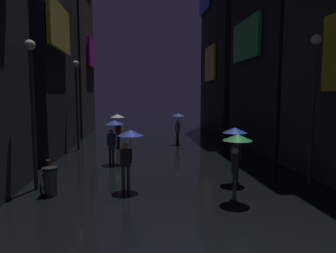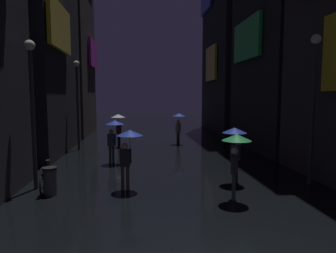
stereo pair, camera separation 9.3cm
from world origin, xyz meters
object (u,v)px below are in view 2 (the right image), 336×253
at_px(pedestrian_foreground_left_blue, 128,143).
at_px(streetlamp_right_near, 314,92).
at_px(pedestrian_near_crossing_blue, 114,129).
at_px(pedestrian_midstreet_centre_blue, 179,120).
at_px(streetlamp_left_near, 32,97).
at_px(streetlamp_left_far, 77,94).
at_px(trash_bin, 50,181).
at_px(pedestrian_foreground_right_green, 236,148).
at_px(bicycle_parked_at_storefront, 45,179).
at_px(pedestrian_far_right_clear, 118,121).
at_px(pedestrian_midstreet_left_blue, 235,139).

xyz_separation_m(pedestrian_foreground_left_blue, streetlamp_right_near, (6.71, 0.04, 1.76)).
xyz_separation_m(pedestrian_near_crossing_blue, pedestrian_foreground_left_blue, (0.83, -4.28, 0.00)).
distance_m(pedestrian_midstreet_centre_blue, streetlamp_left_near, 11.41).
bearing_deg(streetlamp_left_far, pedestrian_near_crossing_blue, -58.80).
height_order(streetlamp_right_near, trash_bin, streetlamp_right_near).
distance_m(streetlamp_left_far, trash_bin, 9.11).
bearing_deg(pedestrian_foreground_right_green, trash_bin, 168.70).
bearing_deg(streetlamp_left_near, streetlamp_right_near, -2.41).
distance_m(streetlamp_right_near, streetlamp_left_far, 13.00).
bearing_deg(bicycle_parked_at_storefront, streetlamp_left_near, 152.01).
xyz_separation_m(pedestrian_midstreet_centre_blue, pedestrian_far_right_clear, (-4.02, -0.60, 0.00)).
xyz_separation_m(bicycle_parked_at_storefront, streetlamp_left_near, (-0.40, 0.21, 2.88)).
distance_m(pedestrian_far_right_clear, bicycle_parked_at_storefront, 9.23).
bearing_deg(pedestrian_near_crossing_blue, pedestrian_far_right_clear, 90.99).
bearing_deg(pedestrian_midstreet_centre_blue, pedestrian_near_crossing_blue, -125.65).
distance_m(pedestrian_far_right_clear, streetlamp_left_far, 3.04).
bearing_deg(pedestrian_near_crossing_blue, streetlamp_right_near, -29.39).
relative_size(pedestrian_midstreet_left_blue, streetlamp_right_near, 0.39).
xyz_separation_m(bicycle_parked_at_storefront, streetlamp_right_near, (9.60, -0.21, 3.04)).
distance_m(pedestrian_far_right_clear, pedestrian_foreground_right_green, 11.44).
relative_size(pedestrian_midstreet_centre_blue, streetlamp_left_near, 0.41).
relative_size(pedestrian_midstreet_centre_blue, trash_bin, 2.28).
xyz_separation_m(pedestrian_far_right_clear, streetlamp_left_near, (-2.37, -8.71, 1.59)).
height_order(pedestrian_foreground_left_blue, bicycle_parked_at_storefront, pedestrian_foreground_left_blue).
height_order(pedestrian_far_right_clear, streetlamp_left_near, streetlamp_left_near).
xyz_separation_m(pedestrian_midstreet_left_blue, streetlamp_right_near, (2.77, -0.40, 1.76)).
bearing_deg(pedestrian_midstreet_left_blue, pedestrian_foreground_right_green, -107.46).
height_order(pedestrian_near_crossing_blue, trash_bin, pedestrian_near_crossing_blue).
relative_size(pedestrian_far_right_clear, bicycle_parked_at_storefront, 1.17).
distance_m(pedestrian_midstreet_left_blue, streetlamp_right_near, 3.31).
height_order(pedestrian_near_crossing_blue, bicycle_parked_at_storefront, pedestrian_near_crossing_blue).
bearing_deg(pedestrian_near_crossing_blue, streetlamp_left_far, 121.20).
xyz_separation_m(pedestrian_foreground_right_green, streetlamp_left_far, (-6.63, 9.79, 1.72)).
distance_m(pedestrian_midstreet_left_blue, bicycle_parked_at_storefront, 6.95).
bearing_deg(streetlamp_left_far, bicycle_parked_at_storefront, -87.18).
bearing_deg(pedestrian_midstreet_left_blue, streetlamp_left_far, 132.43).
xyz_separation_m(pedestrian_foreground_right_green, streetlamp_left_near, (-6.63, 1.90, 1.59)).
relative_size(streetlamp_left_near, streetlamp_right_near, 0.94).
relative_size(bicycle_parked_at_storefront, trash_bin, 1.95).
bearing_deg(pedestrian_midstreet_left_blue, bicycle_parked_at_storefront, -178.37).
bearing_deg(bicycle_parked_at_storefront, pedestrian_far_right_clear, 77.51).
xyz_separation_m(streetlamp_left_far, trash_bin, (0.70, -8.61, -2.92)).
distance_m(pedestrian_foreground_left_blue, pedestrian_midstreet_centre_blue, 10.25).
height_order(streetlamp_left_near, streetlamp_left_far, streetlamp_left_far).
height_order(pedestrian_midstreet_left_blue, streetlamp_right_near, streetlamp_right_near).
bearing_deg(streetlamp_right_near, pedestrian_foreground_right_green, -156.23).
bearing_deg(pedestrian_foreground_right_green, pedestrian_midstreet_left_blue, 72.54).
bearing_deg(pedestrian_far_right_clear, streetlamp_left_near, -105.25).
height_order(pedestrian_midstreet_centre_blue, streetlamp_right_near, streetlamp_right_near).
xyz_separation_m(pedestrian_far_right_clear, streetlamp_left_far, (-2.37, -0.82, 1.72)).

